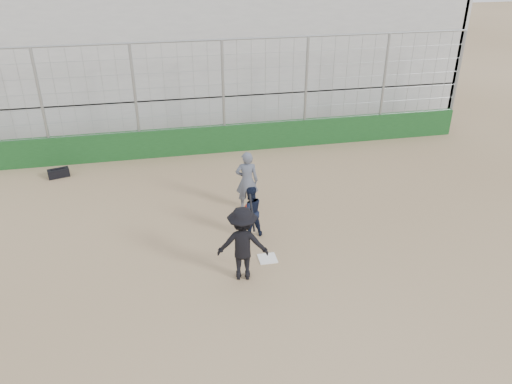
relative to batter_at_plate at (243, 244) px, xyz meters
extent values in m
plane|color=brown|center=(0.72, 0.57, -0.91)|extent=(90.00, 90.00, 0.00)
cube|color=white|center=(0.72, 0.57, -0.90)|extent=(0.44, 0.44, 0.02)
cube|color=#133C17|center=(0.72, 7.57, -0.41)|extent=(18.00, 0.25, 1.00)
cylinder|color=gray|center=(0.72, 7.57, 1.09)|extent=(0.10, 0.10, 4.00)
cylinder|color=gray|center=(9.72, 7.57, 1.09)|extent=(0.10, 0.10, 4.00)
cylinder|color=gray|center=(0.72, 7.57, 3.09)|extent=(18.00, 0.07, 0.07)
cube|color=#979797|center=(0.72, 12.52, -0.11)|extent=(20.00, 6.70, 1.60)
cube|color=#979797|center=(0.72, 12.52, 2.79)|extent=(20.00, 6.70, 4.20)
cube|color=#979797|center=(10.72, 12.52, 1.99)|extent=(0.25, 6.70, 6.10)
imported|color=black|center=(0.00, 0.00, 0.00)|extent=(1.28, 0.89, 1.82)
cylinder|color=black|center=(0.25, 0.15, 0.69)|extent=(0.07, 0.57, 0.71)
imported|color=black|center=(0.50, 1.65, -0.43)|extent=(0.84, 0.73, 0.96)
sphere|color=maroon|center=(0.50, 1.65, -0.03)|extent=(0.28, 0.28, 0.28)
imported|color=#4A505E|center=(0.71, 3.17, -0.11)|extent=(0.71, 0.53, 1.60)
cube|color=black|center=(-4.97, 6.51, -0.77)|extent=(0.71, 0.45, 0.28)
cylinder|color=black|center=(-4.97, 6.51, -0.61)|extent=(0.42, 0.15, 0.04)
camera|label=1|loc=(-1.63, -9.31, 6.24)|focal=35.00mm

